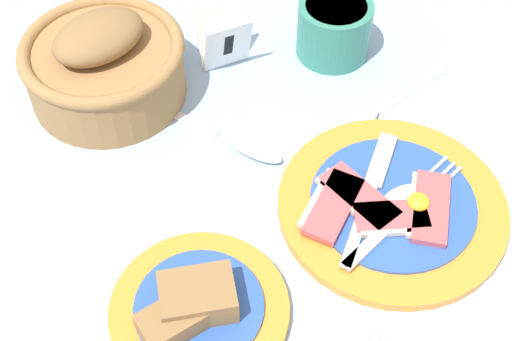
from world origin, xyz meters
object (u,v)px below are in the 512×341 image
number_card (224,41)px  teaspoon_near_cup (373,112)px  bread_plate (197,308)px  breakfast_plate (391,206)px  bread_basket (105,64)px  teaspoon_by_saucer (235,140)px  sugar_cup (334,28)px

number_card → teaspoon_near_cup: number_card is taller
bread_plate → teaspoon_near_cup: 0.33m
breakfast_plate → number_card: number_card is taller
bread_basket → teaspoon_near_cup: bread_basket is taller
teaspoon_by_saucer → breakfast_plate: bearing=1.3°
bread_plate → teaspoon_near_cup: bearing=29.1°
teaspoon_by_saucer → teaspoon_near_cup: 0.17m
bread_plate → sugar_cup: (0.30, 0.28, 0.02)m
sugar_cup → bread_basket: size_ratio=0.48×
sugar_cup → teaspoon_by_saucer: (-0.18, -0.09, -0.03)m
breakfast_plate → teaspoon_by_saucer: (-0.11, 0.16, -0.00)m
number_card → teaspoon_by_saucer: (-0.04, -0.13, -0.03)m
sugar_cup → bread_plate: bearing=-136.6°
bread_plate → number_card: bearing=62.8°
breakfast_plate → bread_basket: 0.37m
number_card → bread_basket: bearing=176.5°
bread_plate → teaspoon_by_saucer: size_ratio=1.01×
breakfast_plate → teaspoon_near_cup: (0.05, 0.13, -0.00)m
sugar_cup → teaspoon_by_saucer: size_ratio=0.54×
bread_basket → number_card: size_ratio=2.62×
bread_plate → number_card: (0.16, 0.32, 0.02)m
breakfast_plate → sugar_cup: sugar_cup is taller
bread_plate → teaspoon_by_saucer: (0.12, 0.19, -0.01)m
sugar_cup → number_card: number_card is taller
bread_plate → teaspoon_near_cup: (0.29, 0.16, -0.01)m
sugar_cup → number_card: bearing=165.1°
bread_basket → teaspoon_by_saucer: size_ratio=1.13×
bread_basket → bread_plate: bearing=-92.5°
teaspoon_near_cup → bread_basket: bearing=-46.1°
breakfast_plate → teaspoon_near_cup: size_ratio=1.27×
sugar_cup → number_card: size_ratio=1.26×
bread_plate → bread_basket: bearing=87.5°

